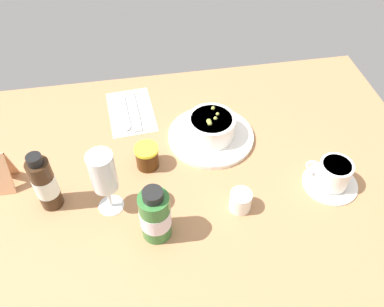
{
  "coord_description": "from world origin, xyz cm",
  "views": [
    {
      "loc": [
        14.13,
        58.97,
        73.98
      ],
      "look_at": [
        3.54,
        -2.56,
        5.8
      ],
      "focal_mm": 37.14,
      "sensor_mm": 36.0,
      "label": 1
    }
  ],
  "objects": [
    {
      "name": "coffee_cup",
      "position": [
        -27.67,
        7.34,
        3.22
      ],
      "size": [
        12.84,
        12.84,
        7.04
      ],
      "color": "white",
      "rests_on": "ground_plane"
    },
    {
      "name": "creamer_jug",
      "position": [
        -5.01,
        10.17,
        2.51
      ],
      "size": [
        5.86,
        4.91,
        5.45
      ],
      "color": "white",
      "rests_on": "ground_plane"
    },
    {
      "name": "sauce_bottle_green",
      "position": [
        13.85,
        13.4,
        6.36
      ],
      "size": [
        6.43,
        6.43,
        14.16
      ],
      "color": "#337233",
      "rests_on": "ground_plane"
    },
    {
      "name": "cutlery_setting",
      "position": [
        16.81,
        -25.8,
        0.26
      ],
      "size": [
        13.47,
        19.82,
        0.9
      ],
      "color": "white",
      "rests_on": "ground_plane"
    },
    {
      "name": "wine_glass",
      "position": [
        23.29,
        4.89,
        11.18
      ],
      "size": [
        5.76,
        5.76,
        16.74
      ],
      "color": "white",
      "rests_on": "ground_plane"
    },
    {
      "name": "sauce_bottle_brown",
      "position": [
        36.28,
        1.82,
        7.08
      ],
      "size": [
        4.95,
        4.95,
        15.7
      ],
      "color": "#382314",
      "rests_on": "ground_plane"
    },
    {
      "name": "menu_card",
      "position": [
        47.18,
        -5.67,
        5.14
      ],
      "size": [
        4.65,
        6.64,
        10.4
      ],
      "color": "tan",
      "rests_on": "ground_plane"
    },
    {
      "name": "ground_plane",
      "position": [
        0.0,
        0.0,
        -1.5
      ],
      "size": [
        110.0,
        84.0,
        3.0
      ],
      "primitive_type": "cube",
      "color": "#A8754C"
    },
    {
      "name": "jam_jar",
      "position": [
        13.95,
        -5.85,
        3.08
      ],
      "size": [
        5.8,
        5.8,
        6.1
      ],
      "color": "#45230A",
      "rests_on": "ground_plane"
    },
    {
      "name": "porridge_bowl",
      "position": [
        -3.13,
        -12.46,
        3.0
      ],
      "size": [
        22.25,
        22.25,
        7.62
      ],
      "color": "white",
      "rests_on": "ground_plane"
    }
  ]
}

